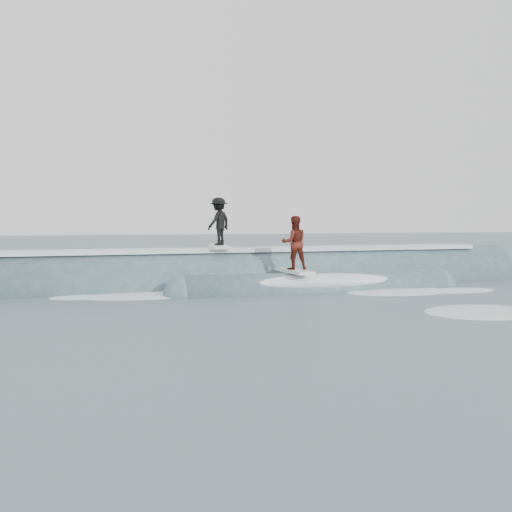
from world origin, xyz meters
name	(u,v)px	position (x,y,z in m)	size (l,w,h in m)	color
ground	(276,296)	(0.00, 0.00, 0.00)	(160.00, 160.00, 0.00)	#3F525D
breaking_wave	(256,285)	(0.24, 2.72, 0.03)	(23.45, 4.05, 2.54)	#36545B
surfer_black	(219,224)	(-1.03, 3.02, 2.18)	(1.21, 2.05, 1.75)	silver
surfer_red	(294,246)	(0.90, 0.82, 1.48)	(0.90, 2.02, 1.81)	silver
whitewater	(328,296)	(1.49, -0.46, 0.00)	(13.76, 8.17, 0.10)	white
far_swells	(174,259)	(-0.14, 17.65, 0.00)	(37.81, 8.65, 0.80)	#36545B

